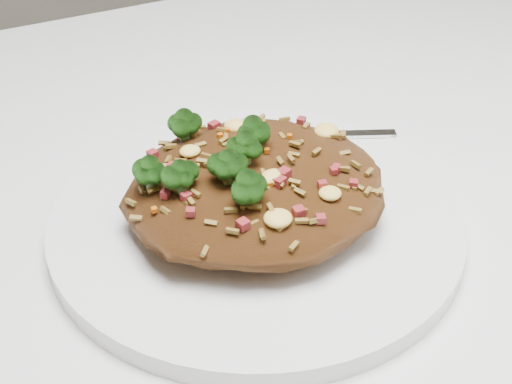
% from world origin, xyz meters
% --- Properties ---
extents(dining_table, '(1.20, 0.80, 0.75)m').
position_xyz_m(dining_table, '(0.00, 0.00, 0.66)').
color(dining_table, white).
rests_on(dining_table, ground).
extents(plate, '(0.27, 0.27, 0.01)m').
position_xyz_m(plate, '(-0.05, -0.01, 0.76)').
color(plate, white).
rests_on(plate, dining_table).
extents(fried_rice, '(0.17, 0.15, 0.06)m').
position_xyz_m(fried_rice, '(-0.05, -0.01, 0.79)').
color(fried_rice, brown).
rests_on(fried_rice, plate).
extents(fork, '(0.15, 0.08, 0.00)m').
position_xyz_m(fork, '(0.02, 0.06, 0.77)').
color(fork, silver).
rests_on(fork, plate).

